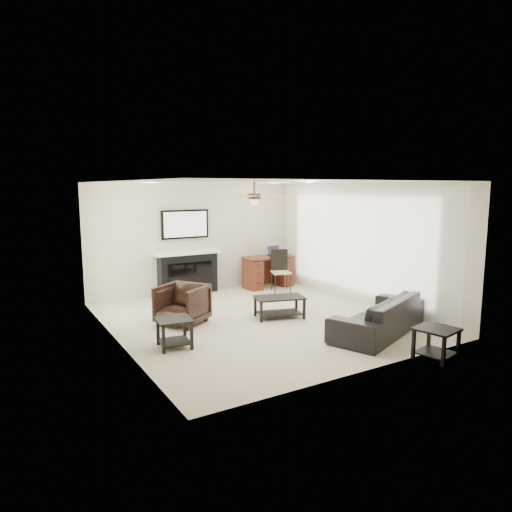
# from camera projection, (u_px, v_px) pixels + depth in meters

# --- Properties ---
(room_shell) EXTENTS (5.50, 5.54, 2.52)m
(room_shell) POSITION_uv_depth(u_px,v_px,m) (264.00, 227.00, 8.28)
(room_shell) COLOR beige
(room_shell) RESTS_ON ground
(sofa) EXTENTS (2.28, 1.53, 0.62)m
(sofa) POSITION_uv_depth(u_px,v_px,m) (378.00, 315.00, 7.56)
(sofa) COLOR black
(sofa) RESTS_ON ground
(armchair) EXTENTS (1.08, 1.07, 0.71)m
(armchair) POSITION_uv_depth(u_px,v_px,m) (182.00, 304.00, 8.05)
(armchair) COLOR black
(armchair) RESTS_ON ground
(coffee_table) EXTENTS (1.00, 0.73, 0.40)m
(coffee_table) POSITION_uv_depth(u_px,v_px,m) (279.00, 307.00, 8.48)
(coffee_table) COLOR black
(coffee_table) RESTS_ON ground
(end_table_near) EXTENTS (0.61, 0.61, 0.45)m
(end_table_near) POSITION_uv_depth(u_px,v_px,m) (436.00, 343.00, 6.44)
(end_table_near) COLOR black
(end_table_near) RESTS_ON ground
(end_table_left) EXTENTS (0.56, 0.56, 0.45)m
(end_table_left) POSITION_uv_depth(u_px,v_px,m) (174.00, 333.00, 6.90)
(end_table_left) COLOR black
(end_table_left) RESTS_ON ground
(fireplace_unit) EXTENTS (1.52, 0.34, 1.91)m
(fireplace_unit) POSITION_uv_depth(u_px,v_px,m) (188.00, 252.00, 10.27)
(fireplace_unit) COLOR black
(fireplace_unit) RESTS_ON ground
(desk) EXTENTS (1.22, 0.56, 0.76)m
(desk) POSITION_uv_depth(u_px,v_px,m) (268.00, 272.00, 11.03)
(desk) COLOR #3A170E
(desk) RESTS_ON ground
(desk_chair) EXTENTS (0.55, 0.56, 0.97)m
(desk_chair) POSITION_uv_depth(u_px,v_px,m) (281.00, 271.00, 10.55)
(desk_chair) COLOR black
(desk_chair) RESTS_ON ground
(laptop) EXTENTS (0.33, 0.24, 0.23)m
(laptop) POSITION_uv_depth(u_px,v_px,m) (276.00, 251.00, 11.04)
(laptop) COLOR black
(laptop) RESTS_ON desk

